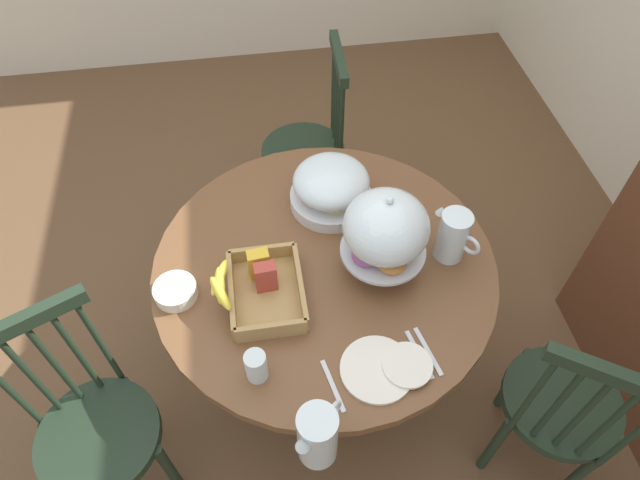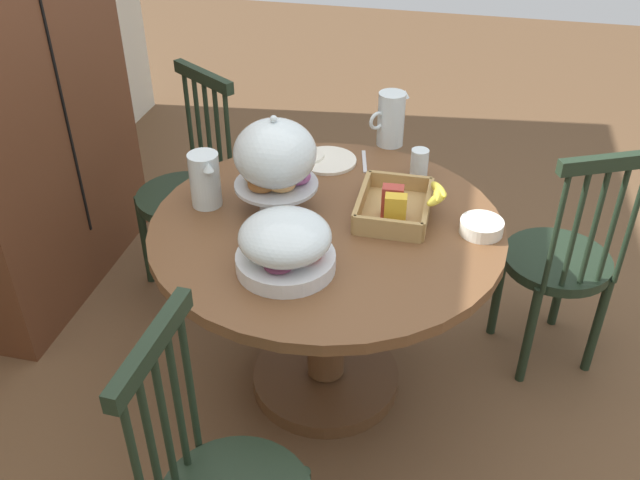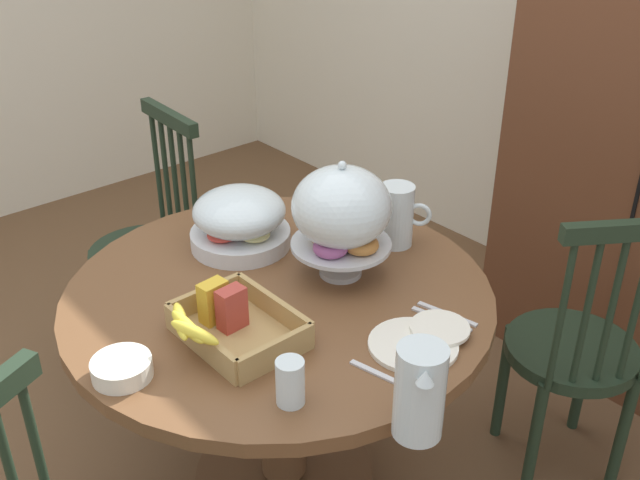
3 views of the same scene
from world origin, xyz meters
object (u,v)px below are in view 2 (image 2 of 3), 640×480
at_px(dining_table, 326,276).
at_px(fruit_platter_covered, 285,245).
at_px(windsor_chair_by_cabinet, 560,264).
at_px(china_plate_large, 327,160).
at_px(cereal_bowl, 481,227).
at_px(cereal_basket, 399,206).
at_px(drinking_glass, 419,164).
at_px(windsor_chair_facing_door, 188,195).
at_px(pastry_stand_with_dome, 275,157).
at_px(orange_juice_pitcher, 391,121).
at_px(milk_pitcher, 205,182).
at_px(china_plate_small, 305,155).

height_order(dining_table, fruit_platter_covered, fruit_platter_covered).
xyz_separation_m(windsor_chair_by_cabinet, china_plate_large, (0.07, 0.90, 0.29)).
bearing_deg(dining_table, cereal_bowl, -83.58).
bearing_deg(cereal_basket, drinking_glass, -6.93).
distance_m(windsor_chair_facing_door, china_plate_large, 0.70).
height_order(dining_table, pastry_stand_with_dome, pastry_stand_with_dome).
relative_size(windsor_chair_facing_door, drinking_glass, 8.86).
bearing_deg(cereal_basket, cereal_bowl, -97.90).
relative_size(orange_juice_pitcher, drinking_glass, 1.94).
relative_size(dining_table, windsor_chair_by_cabinet, 1.20).
height_order(fruit_platter_covered, drinking_glass, fruit_platter_covered).
relative_size(dining_table, windsor_chair_facing_door, 1.20).
bearing_deg(milk_pitcher, fruit_platter_covered, -129.55).
height_order(windsor_chair_by_cabinet, orange_juice_pitcher, windsor_chair_by_cabinet).
bearing_deg(milk_pitcher, windsor_chair_facing_door, 31.29).
bearing_deg(windsor_chair_facing_door, cereal_basket, -113.95).
bearing_deg(orange_juice_pitcher, cereal_bowl, -146.16).
distance_m(dining_table, cereal_basket, 0.36).
height_order(windsor_chair_by_cabinet, drinking_glass, windsor_chair_by_cabinet).
distance_m(windsor_chair_by_cabinet, orange_juice_pitcher, 0.84).
relative_size(pastry_stand_with_dome, milk_pitcher, 1.80).
height_order(dining_table, milk_pitcher, milk_pitcher).
relative_size(milk_pitcher, cereal_bowl, 1.36).
bearing_deg(cereal_basket, windsor_chair_facing_door, 66.05).
xyz_separation_m(dining_table, windsor_chair_by_cabinet, (0.35, -0.81, -0.07)).
bearing_deg(windsor_chair_by_cabinet, windsor_chair_facing_door, 83.88).
xyz_separation_m(windsor_chair_facing_door, cereal_bowl, (-0.46, -1.22, 0.31)).
relative_size(windsor_chair_by_cabinet, cereal_basket, 3.09).
height_order(cereal_basket, china_plate_large, cereal_basket).
bearing_deg(cereal_bowl, china_plate_large, 58.35).
bearing_deg(cereal_basket, china_plate_small, 50.87).
distance_m(windsor_chair_by_cabinet, drinking_glass, 0.65).
distance_m(cereal_basket, china_plate_large, 0.45).
height_order(windsor_chair_facing_door, china_plate_large, windsor_chair_facing_door).
bearing_deg(china_plate_small, milk_pitcher, 147.78).
bearing_deg(cereal_basket, china_plate_large, 44.20).
relative_size(windsor_chair_facing_door, pastry_stand_with_dome, 2.83).
bearing_deg(windsor_chair_facing_door, pastry_stand_with_dome, -130.75).
relative_size(windsor_chair_by_cabinet, pastry_stand_with_dome, 2.83).
bearing_deg(dining_table, pastry_stand_with_dome, 74.51).
distance_m(windsor_chair_facing_door, cereal_bowl, 1.34).
bearing_deg(china_plate_large, cereal_bowl, -121.65).
xyz_separation_m(china_plate_large, china_plate_small, (0.01, 0.09, 0.01)).
relative_size(dining_table, cereal_basket, 3.71).
bearing_deg(drinking_glass, china_plate_small, 83.96).
xyz_separation_m(pastry_stand_with_dome, drinking_glass, (0.33, -0.44, -0.14)).
relative_size(dining_table, cereal_bowl, 8.37).
height_order(china_plate_large, cereal_bowl, cereal_bowl).
bearing_deg(china_plate_small, windsor_chair_by_cabinet, -94.17).
bearing_deg(fruit_platter_covered, cereal_bowl, -60.11).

